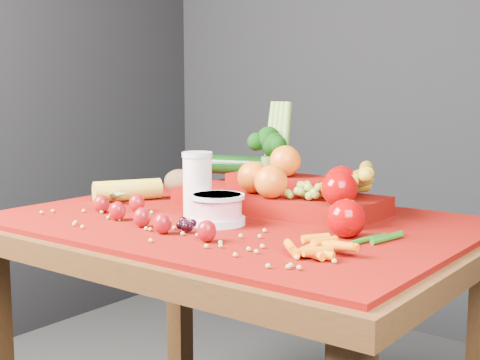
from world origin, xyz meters
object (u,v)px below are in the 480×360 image
Objects in this scene: table at (235,263)px; milk_glass at (197,182)px; yogurt_bowl at (217,208)px; produce_mound at (288,187)px.

table is 7.17× the size of milk_glass.
table is at bearing 26.77° from milk_glass.
yogurt_bowl is 0.21× the size of produce_mound.
table is 0.16m from yogurt_bowl.
milk_glass is 0.23m from produce_mound.
milk_glass is at bearing -153.23° from table.
table is 0.23m from produce_mound.
produce_mound reaches higher than table.
yogurt_bowl is at bearing -22.21° from milk_glass.
produce_mound is (0.05, 0.15, 0.17)m from table.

